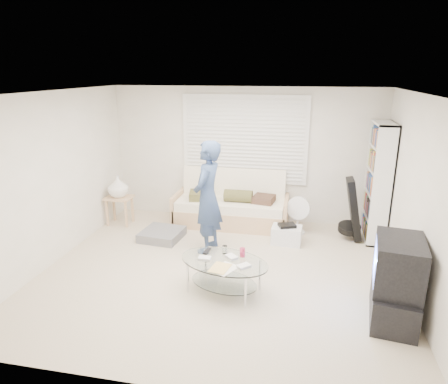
% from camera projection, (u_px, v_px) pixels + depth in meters
% --- Properties ---
extents(ground, '(5.00, 5.00, 0.00)m').
position_uv_depth(ground, '(220.00, 272.00, 5.73)').
color(ground, '#B7A88E').
rests_on(ground, ground).
extents(room_shell, '(5.02, 4.52, 2.51)m').
position_uv_depth(room_shell, '(226.00, 154.00, 5.71)').
color(room_shell, beige).
rests_on(room_shell, ground).
extents(window_blinds, '(2.32, 0.08, 1.62)m').
position_uv_depth(window_blinds, '(244.00, 140.00, 7.34)').
color(window_blinds, silver).
rests_on(window_blinds, ground).
extents(futon_sofa, '(2.09, 0.84, 1.02)m').
position_uv_depth(futon_sofa, '(231.00, 207.00, 7.43)').
color(futon_sofa, tan).
rests_on(futon_sofa, ground).
extents(grey_floor_pillow, '(0.72, 0.72, 0.15)m').
position_uv_depth(grey_floor_pillow, '(162.00, 234.00, 6.85)').
color(grey_floor_pillow, slate).
rests_on(grey_floor_pillow, ground).
extents(side_table, '(0.47, 0.38, 0.93)m').
position_uv_depth(side_table, '(118.00, 189.00, 7.33)').
color(side_table, tan).
rests_on(side_table, ground).
extents(bookshelf, '(0.31, 0.84, 1.98)m').
position_uv_depth(bookshelf, '(378.00, 182.00, 6.61)').
color(bookshelf, white).
rests_on(bookshelf, ground).
extents(guitar_case, '(0.39, 0.39, 1.05)m').
position_uv_depth(guitar_case, '(353.00, 213.00, 6.71)').
color(guitar_case, black).
rests_on(guitar_case, ground).
extents(floor_fan, '(0.42, 0.28, 0.68)m').
position_uv_depth(floor_fan, '(298.00, 212.00, 6.99)').
color(floor_fan, white).
rests_on(floor_fan, ground).
extents(storage_bin, '(0.51, 0.37, 0.34)m').
position_uv_depth(storage_bin, '(287.00, 234.00, 6.64)').
color(storage_bin, white).
rests_on(storage_bin, ground).
extents(tv_unit, '(0.61, 0.97, 0.99)m').
position_uv_depth(tv_unit, '(396.00, 281.00, 4.52)').
color(tv_unit, black).
rests_on(tv_unit, ground).
extents(coffee_table, '(1.34, 1.04, 0.56)m').
position_uv_depth(coffee_table, '(224.00, 267.00, 5.13)').
color(coffee_table, silver).
rests_on(coffee_table, ground).
extents(standing_person, '(0.52, 0.71, 1.78)m').
position_uv_depth(standing_person, '(208.00, 198.00, 6.16)').
color(standing_person, navy).
rests_on(standing_person, ground).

